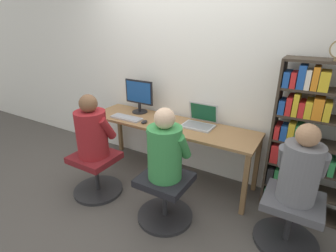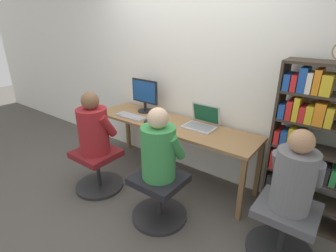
# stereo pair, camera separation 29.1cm
# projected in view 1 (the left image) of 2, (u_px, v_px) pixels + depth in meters

# --- Properties ---
(ground_plane) EXTENTS (14.00, 14.00, 0.00)m
(ground_plane) POSITION_uv_depth(u_px,v_px,m) (158.00, 186.00, 3.22)
(ground_plane) COLOR #4C4742
(wall_back) EXTENTS (10.00, 0.05, 2.60)m
(wall_back) POSITION_uv_depth(u_px,v_px,m) (184.00, 72.00, 3.24)
(wall_back) COLOR silver
(wall_back) RESTS_ON ground_plane
(desk) EXTENTS (2.13, 0.58, 0.74)m
(desk) POSITION_uv_depth(u_px,v_px,m) (170.00, 129.00, 3.20)
(desk) COLOR olive
(desk) RESTS_ON ground_plane
(desktop_monitor) EXTENTS (0.42, 0.21, 0.44)m
(desktop_monitor) POSITION_uv_depth(u_px,v_px,m) (139.00, 96.00, 3.46)
(desktop_monitor) COLOR black
(desktop_monitor) RESTS_ON desk
(laptop) EXTENTS (0.36, 0.30, 0.26)m
(laptop) POSITION_uv_depth(u_px,v_px,m) (200.00, 121.00, 3.07)
(laptop) COLOR #B7B7BC
(laptop) RESTS_ON desk
(keyboard) EXTENTS (0.42, 0.15, 0.03)m
(keyboard) POSITION_uv_depth(u_px,v_px,m) (127.00, 118.00, 3.30)
(keyboard) COLOR #B2B2B7
(keyboard) RESTS_ON desk
(computer_mouse_by_keyboard) EXTENTS (0.06, 0.10, 0.03)m
(computer_mouse_by_keyboard) POSITION_uv_depth(u_px,v_px,m) (144.00, 122.00, 3.16)
(computer_mouse_by_keyboard) COLOR black
(computer_mouse_by_keyboard) RESTS_ON desk
(office_chair_left) EXTENTS (0.57, 0.57, 0.49)m
(office_chair_left) POSITION_uv_depth(u_px,v_px,m) (96.00, 172.00, 3.03)
(office_chair_left) COLOR #262628
(office_chair_left) RESTS_ON ground_plane
(office_chair_right) EXTENTS (0.57, 0.57, 0.49)m
(office_chair_right) POSITION_uv_depth(u_px,v_px,m) (165.00, 196.00, 2.62)
(office_chair_right) COLOR #262628
(office_chair_right) RESTS_ON ground_plane
(person_at_monitor) EXTENTS (0.41, 0.35, 0.70)m
(person_at_monitor) POSITION_uv_depth(u_px,v_px,m) (92.00, 130.00, 2.83)
(person_at_monitor) COLOR maroon
(person_at_monitor) RESTS_ON office_chair_left
(person_at_laptop) EXTENTS (0.40, 0.35, 0.70)m
(person_at_laptop) POSITION_uv_depth(u_px,v_px,m) (165.00, 149.00, 2.42)
(person_at_laptop) COLOR #388C47
(person_at_laptop) RESTS_ON office_chair_right
(bookshelf) EXTENTS (0.76, 0.29, 1.58)m
(bookshelf) POSITION_uv_depth(u_px,v_px,m) (303.00, 146.00, 2.56)
(bookshelf) COLOR #382D23
(bookshelf) RESTS_ON ground_plane
(office_chair_side) EXTENTS (0.57, 0.57, 0.49)m
(office_chair_side) POSITION_uv_depth(u_px,v_px,m) (289.00, 219.00, 2.31)
(office_chair_side) COLOR #262628
(office_chair_side) RESTS_ON ground_plane
(person_near_shelf) EXTENTS (0.38, 0.34, 0.68)m
(person_near_shelf) POSITION_uv_depth(u_px,v_px,m) (301.00, 168.00, 2.12)
(person_near_shelf) COLOR slate
(person_near_shelf) RESTS_ON office_chair_side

